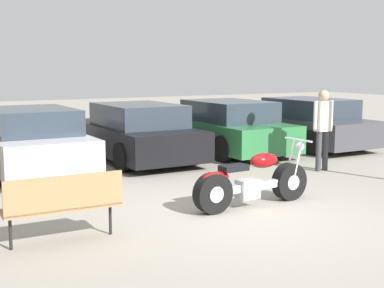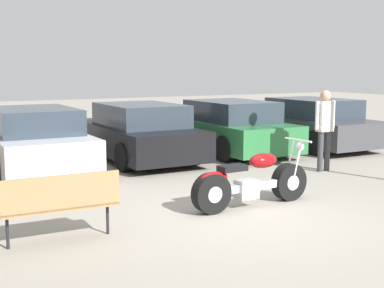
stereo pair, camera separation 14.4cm
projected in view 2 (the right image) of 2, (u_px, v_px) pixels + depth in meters
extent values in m
plane|color=gray|center=(244.00, 217.00, 7.92)|extent=(60.00, 60.00, 0.00)
cylinder|color=black|center=(289.00, 182.00, 8.90)|extent=(0.63, 0.24, 0.62)
cylinder|color=silver|center=(289.00, 182.00, 8.90)|extent=(0.26, 0.23, 0.25)
cylinder|color=black|center=(211.00, 193.00, 8.08)|extent=(0.63, 0.24, 0.62)
cylinder|color=silver|center=(211.00, 193.00, 8.08)|extent=(0.26, 0.23, 0.25)
cube|color=silver|center=(252.00, 186.00, 8.49)|extent=(1.20, 0.18, 0.12)
cube|color=silver|center=(247.00, 189.00, 8.44)|extent=(0.35, 0.26, 0.30)
ellipsoid|color=maroon|center=(263.00, 161.00, 8.55)|extent=(0.54, 0.32, 0.24)
cube|color=black|center=(232.00, 168.00, 8.24)|extent=(0.45, 0.27, 0.09)
ellipsoid|color=maroon|center=(214.00, 178.00, 8.08)|extent=(0.49, 0.23, 0.20)
cylinder|color=silver|center=(297.00, 162.00, 8.83)|extent=(0.22, 0.05, 0.70)
cylinder|color=silver|center=(290.00, 160.00, 8.98)|extent=(0.22, 0.05, 0.70)
cylinder|color=silver|center=(298.00, 140.00, 8.90)|extent=(0.07, 0.62, 0.03)
sphere|color=silver|center=(300.00, 147.00, 8.94)|extent=(0.15, 0.15, 0.15)
cylinder|color=silver|center=(230.00, 195.00, 8.46)|extent=(1.20, 0.15, 0.08)
cube|color=#BCBCC1|center=(32.00, 146.00, 11.61)|extent=(1.84, 4.40, 0.66)
cube|color=#28333D|center=(33.00, 120.00, 11.29)|extent=(1.62, 2.29, 0.52)
cylinder|color=black|center=(56.00, 144.00, 13.23)|extent=(0.20, 0.63, 0.63)
cylinder|color=black|center=(1.00, 168.00, 10.04)|extent=(0.20, 0.63, 0.63)
cylinder|color=black|center=(90.00, 161.00, 10.85)|extent=(0.20, 0.63, 0.63)
cube|color=black|center=(137.00, 138.00, 12.90)|extent=(1.84, 4.40, 0.66)
cube|color=#28333D|center=(140.00, 115.00, 12.58)|extent=(1.62, 2.29, 0.52)
cylinder|color=black|center=(85.00, 141.00, 13.71)|extent=(0.20, 0.63, 0.63)
cylinder|color=black|center=(147.00, 137.00, 14.52)|extent=(0.20, 0.63, 0.63)
cylinder|color=black|center=(124.00, 157.00, 11.33)|extent=(0.20, 0.63, 0.63)
cylinder|color=black|center=(195.00, 151.00, 12.14)|extent=(0.20, 0.63, 0.63)
cube|color=#286B38|center=(226.00, 133.00, 14.03)|extent=(1.84, 4.40, 0.66)
cube|color=#28333D|center=(231.00, 111.00, 13.72)|extent=(1.62, 2.29, 0.52)
cylinder|color=black|center=(173.00, 136.00, 14.84)|extent=(0.20, 0.63, 0.63)
cylinder|color=black|center=(226.00, 132.00, 15.65)|extent=(0.20, 0.63, 0.63)
cylinder|color=black|center=(225.00, 149.00, 12.47)|extent=(0.20, 0.63, 0.63)
cylinder|color=black|center=(284.00, 144.00, 13.28)|extent=(0.20, 0.63, 0.63)
cube|color=#3D3D42|center=(306.00, 128.00, 15.00)|extent=(1.84, 4.40, 0.66)
cube|color=#28333D|center=(313.00, 108.00, 14.68)|extent=(1.62, 2.29, 0.52)
cylinder|color=black|center=(253.00, 132.00, 15.81)|extent=(0.20, 0.63, 0.63)
cylinder|color=black|center=(298.00, 128.00, 16.62)|extent=(0.20, 0.63, 0.63)
cylinder|color=black|center=(315.00, 143.00, 13.43)|extent=(0.20, 0.63, 0.63)
cylinder|color=black|center=(365.00, 139.00, 14.24)|extent=(0.20, 0.63, 0.63)
cube|color=#997047|center=(59.00, 207.00, 6.77)|extent=(1.48, 0.42, 0.05)
cube|color=#997047|center=(62.00, 193.00, 6.58)|extent=(1.48, 0.06, 0.44)
cylinder|color=black|center=(7.00, 231.00, 6.50)|extent=(0.04, 0.04, 0.45)
cylinder|color=black|center=(108.00, 217.00, 7.09)|extent=(0.04, 0.04, 0.45)
cylinder|color=#38383D|center=(320.00, 152.00, 11.34)|extent=(0.12, 0.12, 0.86)
cylinder|color=#38383D|center=(327.00, 151.00, 11.43)|extent=(0.12, 0.12, 0.86)
cube|color=silver|center=(325.00, 116.00, 11.28)|extent=(0.34, 0.20, 0.64)
cylinder|color=silver|center=(317.00, 115.00, 11.17)|extent=(0.08, 0.08, 0.59)
cylinder|color=silver|center=(333.00, 114.00, 11.38)|extent=(0.08, 0.08, 0.59)
sphere|color=tan|center=(326.00, 96.00, 11.21)|extent=(0.23, 0.23, 0.23)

